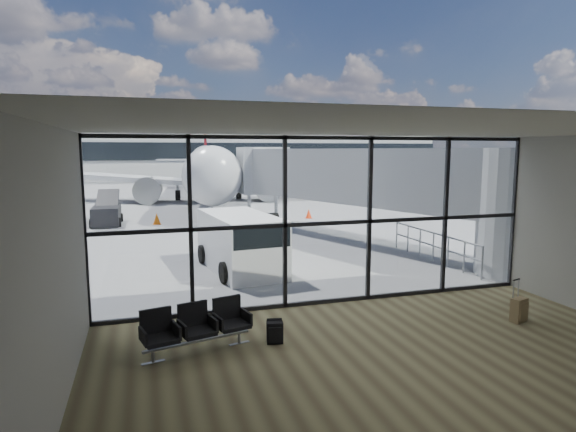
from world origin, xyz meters
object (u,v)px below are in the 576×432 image
airliner (208,168)px  mobile_stairs (51,214)px  suitcase (519,310)px  service_van (241,242)px  belt_loader (107,214)px  backpack (275,332)px  seating_row (196,325)px

airliner → mobile_stairs: (-10.40, -11.68, -2.09)m
suitcase → service_van: service_van is taller
suitcase → belt_loader: bearing=101.6°
mobile_stairs → belt_loader: bearing=-40.5°
backpack → service_van: size_ratio=0.11×
service_van → backpack: bearing=-101.6°
belt_loader → service_van: bearing=-66.8°
backpack → airliner: airliner is taller
seating_row → suitcase: suitcase is taller
suitcase → mobile_stairs: mobile_stairs is taller
backpack → mobile_stairs: mobile_stairs is taller
belt_loader → mobile_stairs: size_ratio=1.08×
seating_row → mobile_stairs: mobile_stairs is taller
backpack → suitcase: size_ratio=0.50×
belt_loader → airliner: bearing=61.0°
suitcase → service_van: bearing=110.9°
belt_loader → mobile_stairs: (-3.03, 1.27, -0.04)m
service_van → belt_loader: (-5.16, 12.44, -0.39)m
airliner → belt_loader: bearing=-113.2°
airliner → suitcase: bearing=-77.9°
seating_row → suitcase: (7.63, -0.57, -0.24)m
backpack → suitcase: (5.97, -0.47, 0.06)m
seating_row → belt_loader: 19.04m
backpack → belt_loader: bearing=113.6°
suitcase → belt_loader: belt_loader is taller
seating_row → backpack: size_ratio=4.34×
suitcase → belt_loader: size_ratio=0.26×
suitcase → mobile_stairs: bearing=106.4°
backpack → airliner: size_ratio=0.02×
suitcase → service_van: 8.82m
service_van → suitcase: bearing=-58.7°
backpack → mobile_stairs: size_ratio=0.14×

